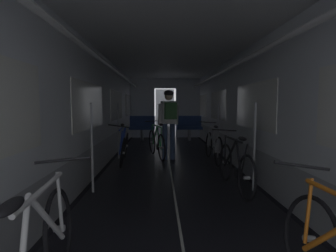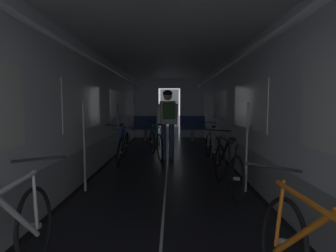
{
  "view_description": "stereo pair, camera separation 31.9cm",
  "coord_description": "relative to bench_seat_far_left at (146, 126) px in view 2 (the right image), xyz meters",
  "views": [
    {
      "loc": [
        -0.22,
        -1.96,
        1.37
      ],
      "look_at": [
        0.0,
        5.17,
        0.79
      ],
      "focal_mm": 28.14,
      "sensor_mm": 36.0,
      "label": 1
    },
    {
      "loc": [
        0.1,
        -1.97,
        1.37
      ],
      "look_at": [
        0.0,
        5.17,
        0.79
      ],
      "focal_mm": 28.14,
      "sensor_mm": 36.0,
      "label": 2
    }
  ],
  "objects": [
    {
      "name": "bicycle_silver",
      "position": [
        1.96,
        -3.83,
        -0.18
      ],
      "size": [
        0.44,
        1.69,
        0.94
      ],
      "color": "black",
      "rests_on": "ground"
    },
    {
      "name": "train_car_shell",
      "position": [
        0.9,
        -4.47,
        1.13
      ],
      "size": [
        3.14,
        12.34,
        2.57
      ],
      "color": "black",
      "rests_on": "ground"
    },
    {
      "name": "bench_seat_far_left",
      "position": [
        0.0,
        0.0,
        0.0
      ],
      "size": [
        0.98,
        0.51,
        0.95
      ],
      "color": "gray",
      "rests_on": "ground"
    },
    {
      "name": "bicycle_black",
      "position": [
        1.88,
        -5.92,
        -0.18
      ],
      "size": [
        0.44,
        1.69,
        0.94
      ],
      "color": "black",
      "rests_on": "ground"
    },
    {
      "name": "bench_seat_far_right",
      "position": [
        1.8,
        0.0,
        0.0
      ],
      "size": [
        0.98,
        0.51,
        0.95
      ],
      "color": "gray",
      "rests_on": "ground"
    },
    {
      "name": "bicycle_blue",
      "position": [
        -0.16,
        -3.87,
        -0.19
      ],
      "size": [
        0.44,
        1.69,
        0.96
      ],
      "color": "black",
      "rests_on": "ground"
    },
    {
      "name": "person_cyclist_aisle",
      "position": [
        0.91,
        -3.54,
        0.5
      ],
      "size": [
        0.56,
        0.45,
        1.73
      ],
      "color": "#384C75",
      "rests_on": "ground"
    },
    {
      "name": "bicycle_green_in_aisle",
      "position": [
        0.6,
        -3.27,
        -0.18
      ],
      "size": [
        0.56,
        1.65,
        0.94
      ],
      "color": "black",
      "rests_on": "ground"
    }
  ]
}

